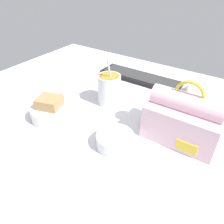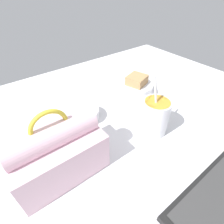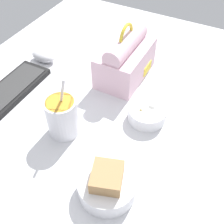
{
  "view_description": "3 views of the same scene",
  "coord_description": "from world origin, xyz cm",
  "px_view_note": "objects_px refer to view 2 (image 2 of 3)",
  "views": [
    {
      "loc": [
        34.41,
        -52.36,
        48.1
      ],
      "look_at": [
        1.26,
        -3.31,
        7.0
      ],
      "focal_mm": 35.0,
      "sensor_mm": 36.0,
      "label": 1
    },
    {
      "loc": [
        28.56,
        32.47,
        43.29
      ],
      "look_at": [
        1.26,
        -3.31,
        7.0
      ],
      "focal_mm": 28.0,
      "sensor_mm": 36.0,
      "label": 2
    },
    {
      "loc": [
        -46.92,
        -28.35,
        64.3
      ],
      "look_at": [
        1.26,
        -3.31,
        7.0
      ],
      "focal_mm": 45.0,
      "sensor_mm": 36.0,
      "label": 3
    }
  ],
  "objects_px": {
    "soup_cup": "(155,116)",
    "bento_bowl_sandwich": "(136,87)",
    "lunch_bag": "(57,152)",
    "bento_bowl_snacks": "(83,114)"
  },
  "relations": [
    {
      "from": "soup_cup",
      "to": "bento_bowl_sandwich",
      "type": "bearing_deg",
      "value": -119.18
    },
    {
      "from": "soup_cup",
      "to": "bento_bowl_snacks",
      "type": "relative_size",
      "value": 1.73
    },
    {
      "from": "lunch_bag",
      "to": "bento_bowl_sandwich",
      "type": "xyz_separation_m",
      "value": [
        -0.41,
        -0.15,
        -0.04
      ]
    },
    {
      "from": "bento_bowl_sandwich",
      "to": "bento_bowl_snacks",
      "type": "distance_m",
      "value": 0.26
    },
    {
      "from": "lunch_bag",
      "to": "bento_bowl_snacks",
      "type": "xyz_separation_m",
      "value": [
        -0.15,
        -0.14,
        -0.05
      ]
    },
    {
      "from": "bento_bowl_snacks",
      "to": "lunch_bag",
      "type": "bearing_deg",
      "value": 43.9
    },
    {
      "from": "bento_bowl_sandwich",
      "to": "bento_bowl_snacks",
      "type": "relative_size",
      "value": 1.24
    },
    {
      "from": "soup_cup",
      "to": "lunch_bag",
      "type": "bearing_deg",
      "value": -8.52
    },
    {
      "from": "soup_cup",
      "to": "bento_bowl_sandwich",
      "type": "xyz_separation_m",
      "value": [
        -0.11,
        -0.2,
        -0.03
      ]
    },
    {
      "from": "lunch_bag",
      "to": "soup_cup",
      "type": "relative_size",
      "value": 1.12
    }
  ]
}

